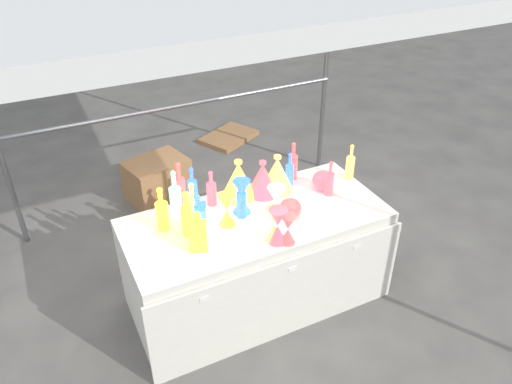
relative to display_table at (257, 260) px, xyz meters
name	(u,v)px	position (x,y,z in m)	size (l,w,h in m)	color
ground	(256,296)	(0.00, 0.01, -0.37)	(80.00, 80.00, 0.00)	slate
display_table	(257,260)	(0.00, 0.00, 0.00)	(1.84, 0.83, 0.75)	white
cardboard_box_closed	(157,179)	(-0.25, 1.67, -0.17)	(0.56, 0.41, 0.41)	#A8774C
cardboard_box_flat	(229,137)	(0.87, 2.53, -0.35)	(0.64, 0.45, 0.05)	#A8774C
bottle_0	(162,209)	(-0.60, 0.16, 0.53)	(0.08, 0.08, 0.32)	#E75615
bottle_1	(192,186)	(-0.33, 0.35, 0.52)	(0.07, 0.07, 0.29)	#1A9254
bottle_2	(180,186)	(-0.42, 0.34, 0.55)	(0.08, 0.08, 0.36)	orange
bottle_3	(211,188)	(-0.21, 0.28, 0.51)	(0.07, 0.07, 0.27)	#1C1CA5
bottle_4	(193,205)	(-0.41, 0.11, 0.54)	(0.08, 0.08, 0.33)	#137A69
bottle_5	(175,195)	(-0.48, 0.24, 0.56)	(0.08, 0.08, 0.36)	#C52776
bottle_6	(187,213)	(-0.47, 0.03, 0.54)	(0.08, 0.08, 0.33)	#E75615
bottle_7	(241,198)	(-0.09, 0.06, 0.52)	(0.07, 0.07, 0.30)	#1A9254
decanter_0	(198,230)	(-0.46, -0.13, 0.51)	(0.11, 0.11, 0.27)	#E75615
decanter_2	(198,212)	(-0.40, 0.06, 0.51)	(0.11, 0.11, 0.27)	#1A9254
hourglass_0	(288,229)	(0.06, -0.33, 0.48)	(0.10, 0.10, 0.20)	orange
hourglass_1	(278,226)	(0.00, -0.29, 0.50)	(0.12, 0.12, 0.24)	#1C1CA5
hourglass_2	(275,224)	(0.00, -0.27, 0.50)	(0.12, 0.12, 0.24)	#137A69
hourglass_3	(276,203)	(0.12, -0.06, 0.50)	(0.12, 0.12, 0.24)	#C52776
hourglass_4	(227,210)	(-0.21, 0.02, 0.49)	(0.11, 0.11, 0.23)	#E75615
hourglass_5	(242,197)	(-0.06, 0.10, 0.50)	(0.13, 0.13, 0.25)	#1A9254
globe_2	(290,209)	(0.21, -0.09, 0.44)	(0.15, 0.15, 0.12)	orange
globe_3	(323,181)	(0.60, 0.11, 0.44)	(0.16, 0.16, 0.13)	#1C1CA5
lampshade_0	(239,179)	(0.00, 0.29, 0.52)	(0.25, 0.25, 0.29)	#F2FF35
lampshade_2	(263,178)	(0.17, 0.25, 0.51)	(0.23, 0.23, 0.27)	#1C1CA5
lampshade_3	(277,173)	(0.29, 0.25, 0.52)	(0.24, 0.24, 0.29)	#137A69
bottle_8	(290,170)	(0.40, 0.26, 0.51)	(0.06, 0.06, 0.28)	#1A9254
bottle_9	(293,161)	(0.47, 0.34, 0.53)	(0.07, 0.07, 0.30)	orange
bottle_10	(330,178)	(0.59, 0.03, 0.51)	(0.06, 0.06, 0.27)	#1C1CA5
bottle_11	(350,162)	(0.86, 0.15, 0.52)	(0.06, 0.06, 0.29)	#137A69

